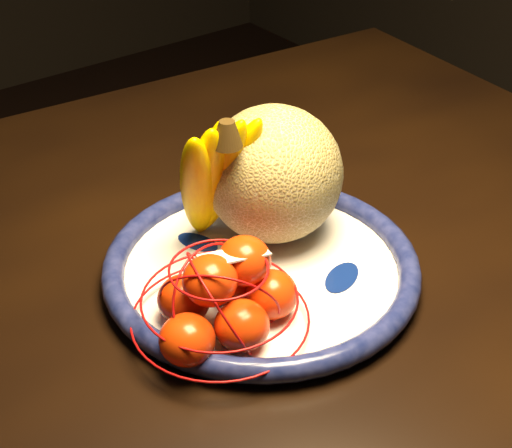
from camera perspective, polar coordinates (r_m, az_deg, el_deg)
dining_table at (r=0.98m, az=-10.16°, el=-7.53°), size 1.64×1.08×0.78m
fruit_bowl at (r=0.90m, az=0.38°, el=-3.19°), size 0.37×0.37×0.03m
cantaloupe at (r=0.92m, az=1.29°, el=3.66°), size 0.16×0.16×0.16m
banana_bunch at (r=0.89m, az=-3.22°, el=3.61°), size 0.13×0.12×0.19m
mandarin_bag at (r=0.81m, az=-2.36°, el=-5.39°), size 0.21×0.21×0.12m
price_tag at (r=0.79m, az=-1.60°, el=-2.27°), size 0.08×0.04×0.01m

